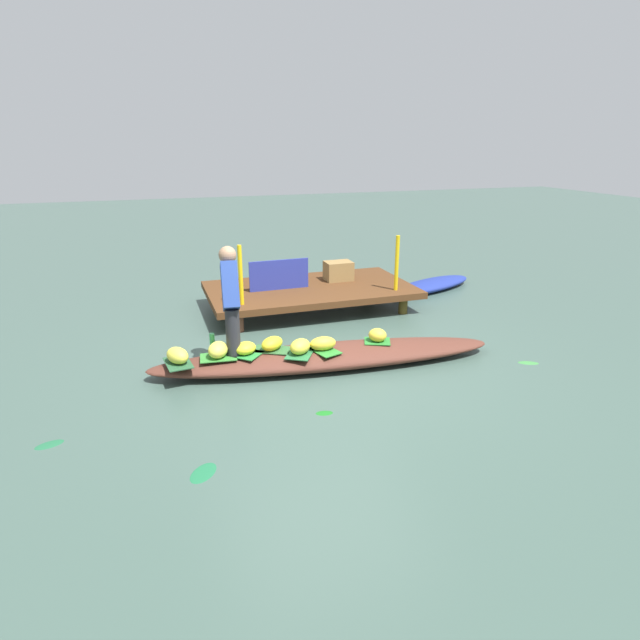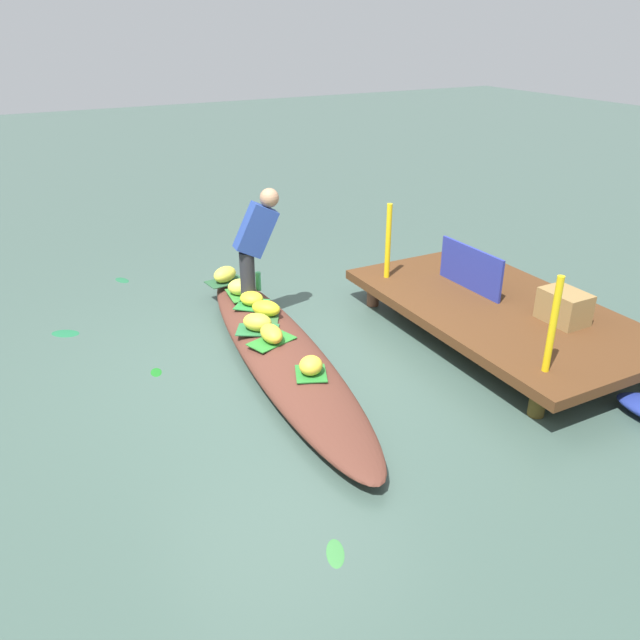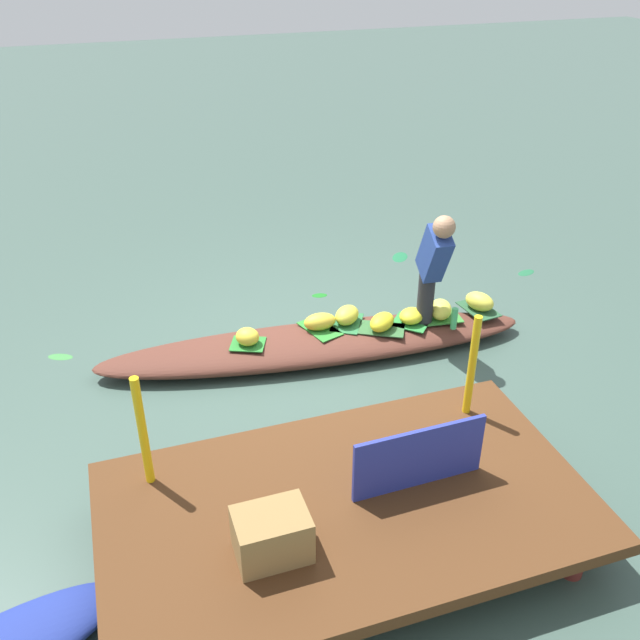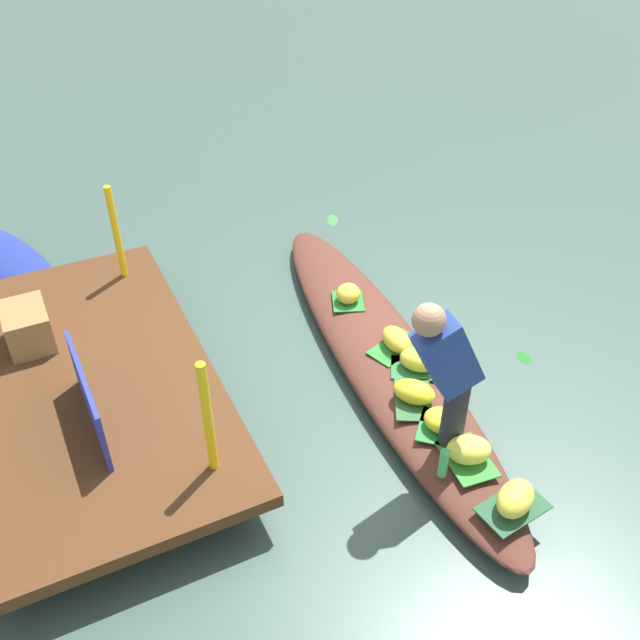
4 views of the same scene
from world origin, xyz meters
TOP-DOWN VIEW (x-y plane):
  - canal_water at (0.00, 0.00)m, footprint 40.00×40.00m
  - dock_platform at (0.51, 2.24)m, footprint 3.20×1.80m
  - vendor_boat at (0.00, 0.00)m, footprint 4.20×1.16m
  - moored_boat at (2.89, 2.57)m, footprint 1.97×1.17m
  - leaf_mat_0 at (-0.35, -0.09)m, footprint 0.44×0.49m
  - banana_bunch_0 at (-0.35, -0.09)m, footprint 0.35×0.35m
  - leaf_mat_1 at (-0.06, -0.07)m, footprint 0.37×0.49m
  - banana_bunch_1 at (-0.06, -0.07)m, footprint 0.32×0.19m
  - leaf_mat_2 at (-1.70, 0.07)m, footprint 0.31×0.46m
  - banana_bunch_2 at (-1.70, 0.07)m, footprint 0.32×0.36m
  - leaf_mat_3 at (-1.26, 0.10)m, footprint 0.43×0.32m
  - banana_bunch_3 at (-1.26, 0.10)m, footprint 0.31×0.35m
  - leaf_mat_4 at (-0.63, 0.12)m, footprint 0.50×0.43m
  - banana_bunch_4 at (-0.63, 0.12)m, footprint 0.37×0.35m
  - leaf_mat_5 at (-0.95, 0.10)m, footprint 0.46×0.45m
  - banana_bunch_5 at (-0.95, 0.10)m, footprint 0.34×0.32m
  - leaf_mat_6 at (0.65, -0.02)m, footprint 0.39×0.36m
  - banana_bunch_6 at (0.65, -0.02)m, footprint 0.30×0.30m
  - vendor_person at (-1.06, 0.22)m, footprint 0.23×0.51m
  - water_bottle at (-1.29, 0.32)m, footprint 0.06×0.06m
  - market_banner at (0.01, 2.24)m, footprint 0.94×0.05m
  - railing_post_west at (-0.69, 1.64)m, footprint 0.06×0.06m
  - railing_post_east at (1.71, 1.64)m, footprint 0.06×0.06m
  - produce_crate at (1.08, 2.50)m, footprint 0.44×0.32m
  - drifting_plant_0 at (2.35, -0.72)m, footprint 0.27×0.21m
  - drifting_plant_1 at (-0.41, -1.11)m, footprint 0.19×0.13m
  - drifting_plant_2 at (-1.66, -1.74)m, footprint 0.32×0.35m
  - drifting_plant_3 at (-2.91, -0.88)m, footprint 0.27×0.20m

SIDE VIEW (x-z plane):
  - canal_water at x=0.00m, z-range 0.00..0.00m
  - drifting_plant_0 at x=2.35m, z-range 0.00..0.01m
  - drifting_plant_1 at x=-0.41m, z-range 0.00..0.01m
  - drifting_plant_2 at x=-1.66m, z-range 0.00..0.01m
  - drifting_plant_3 at x=-2.91m, z-range 0.00..0.01m
  - moored_boat at x=2.89m, z-range 0.00..0.19m
  - vendor_boat at x=0.00m, z-range 0.00..0.23m
  - leaf_mat_0 at x=-0.35m, z-range 0.23..0.24m
  - leaf_mat_1 at x=-0.06m, z-range 0.23..0.24m
  - leaf_mat_2 at x=-1.70m, z-range 0.23..0.24m
  - leaf_mat_3 at x=-1.26m, z-range 0.23..0.24m
  - leaf_mat_4 at x=-0.63m, z-range 0.23..0.24m
  - leaf_mat_5 at x=-0.95m, z-range 0.23..0.24m
  - leaf_mat_6 at x=0.65m, z-range 0.23..0.24m
  - dock_platform at x=0.51m, z-range 0.12..0.47m
  - banana_bunch_5 at x=-0.95m, z-range 0.23..0.38m
  - banana_bunch_4 at x=-0.63m, z-range 0.23..0.39m
  - banana_bunch_1 at x=-0.06m, z-range 0.23..0.39m
  - banana_bunch_6 at x=0.65m, z-range 0.23..0.40m
  - banana_bunch_0 at x=-0.35m, z-range 0.23..0.41m
  - banana_bunch_2 at x=-1.70m, z-range 0.23..0.41m
  - banana_bunch_3 at x=-1.26m, z-range 0.23..0.41m
  - water_bottle at x=-1.29m, z-range 0.23..0.45m
  - produce_crate at x=1.08m, z-range 0.35..0.66m
  - market_banner at x=0.01m, z-range 0.35..0.82m
  - railing_post_west at x=-0.69m, z-range 0.35..1.20m
  - railing_post_east at x=1.71m, z-range 0.35..1.20m
  - vendor_person at x=-1.06m, z-range 0.31..1.52m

